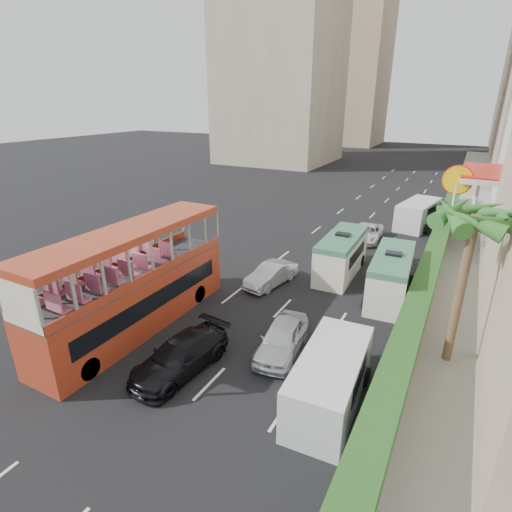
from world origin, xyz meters
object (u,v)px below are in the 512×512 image
Objects in this scene: double_decker_bus at (134,280)px; minibus_near at (341,255)px; panel_van_far at (418,214)px; shell_station at (503,208)px; minibus_far at (391,276)px; panel_van_near at (330,380)px; van_asset at (367,240)px; car_silver_lane_b at (282,352)px; car_silver_lane_a at (271,284)px; car_black at (182,370)px; palm_tree at (460,292)px.

double_decker_bus is 1.87× the size of minibus_near.
shell_station is at bearing -0.47° from panel_van_far.
minibus_far is 1.13× the size of panel_van_near.
panel_van_far reaches higher than van_asset.
car_silver_lane_b is 23.01m from panel_van_far.
car_silver_lane_b is 0.52× the size of shell_station.
minibus_far is at bearing 25.42° from car_silver_lane_a.
car_silver_lane_b is at bearing 140.54° from panel_van_near.
minibus_far is at bearing -30.24° from minibus_near.
panel_van_near is at bearing 15.57° from car_black.
minibus_near is at bearing 83.00° from car_black.
double_decker_bus is at bearing -142.76° from minibus_far.
minibus_far reaches higher than panel_van_near.
car_silver_lane_a is at bearing 63.29° from double_decker_bus.
car_silver_lane_b reaches higher than car_black.
panel_van_far is at bearing 80.96° from car_silver_lane_a.
double_decker_bus is 2.49× the size of van_asset.
minibus_near is (2.90, 12.80, 1.31)m from car_black.
car_silver_lane_b reaches higher than van_asset.
car_black is 27.68m from shell_station.
car_silver_lane_b is 0.65× the size of palm_tree.
minibus_near is at bearing 134.41° from palm_tree.
minibus_far is at bearing 123.79° from palm_tree.
double_decker_bus is 5.12m from car_black.
minibus_near is at bearing -92.95° from van_asset.
palm_tree is (6.56, 2.67, 3.38)m from car_silver_lane_b.
car_silver_lane_a is at bearing -109.52° from van_asset.
double_decker_bus is 13.86m from minibus_far.
van_asset is 0.75× the size of minibus_near.
van_asset is at bearing -153.23° from shell_station.
car_black is 11.84m from palm_tree.
panel_van_far is at bearing 83.15° from car_black.
minibus_far is at bearing -111.96° from shell_station.
car_black is 20.44m from van_asset.
van_asset is at bearing 115.57° from palm_tree.
shell_station is at bearing 62.92° from car_silver_lane_a.
shell_station is at bearing 55.18° from double_decker_bus.
shell_station reaches higher than car_silver_lane_b.
minibus_far is at bearing 85.16° from panel_van_near.
minibus_far is at bearing -72.88° from van_asset.
car_silver_lane_b is at bearing -92.29° from van_asset.
shell_station is (16.00, 23.00, 0.22)m from double_decker_bus.
palm_tree reaches higher than shell_station.
minibus_far is 0.73× the size of shell_station.
car_silver_lane_b is at bearing -89.79° from minibus_near.
minibus_near is 13.51m from panel_van_far.
minibus_far reaches higher than car_black.
shell_station is at bearing 51.65° from minibus_near.
car_silver_lane_b is at bearing -157.90° from palm_tree.
palm_tree reaches higher than panel_van_near.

